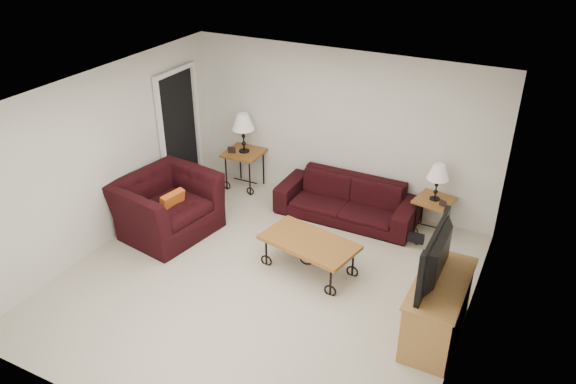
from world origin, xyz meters
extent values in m
plane|color=beige|center=(0.00, 0.00, 0.00)|extent=(5.00, 5.00, 0.00)
cube|color=silver|center=(0.00, 2.50, 1.25)|extent=(5.00, 0.02, 2.50)
cube|color=silver|center=(0.00, -2.50, 1.25)|extent=(5.00, 0.02, 2.50)
cube|color=silver|center=(-2.50, 0.00, 1.25)|extent=(0.02, 5.00, 2.50)
cube|color=silver|center=(2.50, 0.00, 1.25)|extent=(0.02, 5.00, 2.50)
plane|color=white|center=(0.00, 0.00, 2.50)|extent=(5.00, 5.00, 0.00)
cube|color=black|center=(-2.47, 1.65, 1.02)|extent=(0.08, 0.94, 2.04)
imported|color=black|center=(0.35, 2.02, 0.32)|extent=(2.16, 0.84, 0.63)
cube|color=#985B26|center=(-1.59, 2.20, 0.33)|extent=(0.63, 0.63, 0.66)
cube|color=#985B26|center=(1.64, 2.20, 0.28)|extent=(0.59, 0.59, 0.56)
cube|color=black|center=(-1.74, 2.05, 0.72)|extent=(0.13, 0.04, 0.11)
cube|color=black|center=(1.79, 2.05, 0.61)|extent=(0.11, 0.06, 0.09)
cube|color=#985B26|center=(0.41, 0.50, 0.24)|extent=(1.37, 0.92, 0.47)
imported|color=black|center=(-1.88, 0.44, 0.44)|extent=(1.38, 1.52, 0.88)
cube|color=#CA5B19|center=(-1.73, 0.39, 0.52)|extent=(0.17, 0.41, 0.40)
cube|color=#B48043|center=(2.23, 0.03, 0.37)|extent=(0.52, 1.25, 0.75)
imported|color=black|center=(2.21, 0.03, 1.07)|extent=(0.15, 1.12, 0.64)
ellipsoid|color=black|center=(1.55, 1.76, 0.23)|extent=(0.39, 0.32, 0.45)
camera|label=1|loc=(2.96, -5.13, 4.53)|focal=34.97mm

